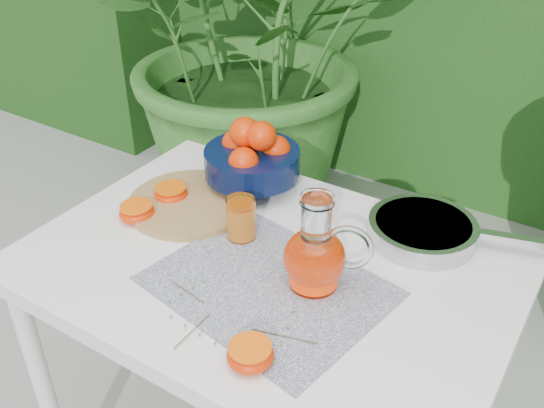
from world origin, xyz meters
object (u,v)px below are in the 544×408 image
Objects in this scene: juice_pitcher at (316,255)px; fruit_bowl at (253,156)px; saute_pan at (424,229)px; cutting_board at (190,203)px; white_table at (267,290)px.

fruit_bowl is at bearing 141.50° from juice_pitcher.
saute_pan is (0.44, 0.01, -0.06)m from fruit_bowl.
cutting_board is at bearing 166.65° from juice_pitcher.
saute_pan reaches higher than cutting_board.
fruit_bowl reaches higher than saute_pan.
fruit_bowl is at bearing -178.10° from saute_pan.
white_table is at bearing 173.07° from juice_pitcher.
white_table is 4.96× the size of juice_pitcher.
saute_pan is (0.51, 0.17, 0.01)m from cutting_board.
white_table is at bearing -16.18° from cutting_board.
cutting_board is 1.45× the size of juice_pitcher.
juice_pitcher is (0.12, -0.01, 0.16)m from white_table.
cutting_board is 0.41m from juice_pitcher.
cutting_board is 0.68× the size of saute_pan.
juice_pitcher is (0.32, -0.25, -0.01)m from fruit_bowl.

